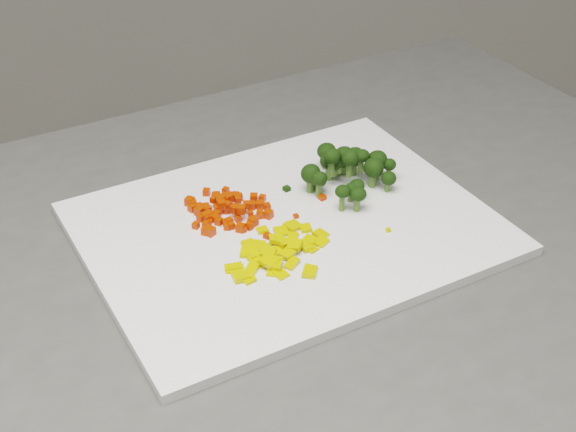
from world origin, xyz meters
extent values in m
cube|color=white|center=(-0.34, 0.46, 0.91)|extent=(0.48, 0.42, 0.01)
cube|color=red|center=(-0.38, 0.52, 0.91)|extent=(0.01, 0.01, 0.01)
cube|color=red|center=(-0.42, 0.50, 0.91)|extent=(0.01, 0.01, 0.01)
cube|color=red|center=(-0.41, 0.52, 0.91)|extent=(0.01, 0.01, 0.01)
cube|color=red|center=(-0.42, 0.48, 0.91)|extent=(0.01, 0.01, 0.01)
cube|color=red|center=(-0.38, 0.46, 0.91)|extent=(0.01, 0.01, 0.01)
cube|color=red|center=(-0.43, 0.51, 0.91)|extent=(0.01, 0.01, 0.01)
cube|color=red|center=(-0.38, 0.49, 0.92)|extent=(0.01, 0.01, 0.01)
cube|color=red|center=(-0.40, 0.47, 0.91)|extent=(0.01, 0.01, 0.01)
cube|color=red|center=(-0.40, 0.53, 0.91)|extent=(0.01, 0.01, 0.01)
cube|color=red|center=(-0.42, 0.47, 0.91)|extent=(0.01, 0.01, 0.01)
cube|color=red|center=(-0.36, 0.50, 0.91)|extent=(0.01, 0.01, 0.01)
cube|color=red|center=(-0.41, 0.49, 0.91)|extent=(0.01, 0.01, 0.01)
cube|color=red|center=(-0.39, 0.49, 0.92)|extent=(0.01, 0.01, 0.01)
cube|color=red|center=(-0.43, 0.52, 0.91)|extent=(0.01, 0.01, 0.01)
cube|color=red|center=(-0.41, 0.50, 0.92)|extent=(0.01, 0.01, 0.01)
cube|color=red|center=(-0.40, 0.47, 0.91)|extent=(0.01, 0.01, 0.01)
cube|color=red|center=(-0.39, 0.46, 0.91)|extent=(0.01, 0.01, 0.01)
cube|color=red|center=(-0.41, 0.51, 0.91)|extent=(0.01, 0.01, 0.01)
cube|color=red|center=(-0.43, 0.51, 0.91)|extent=(0.01, 0.01, 0.01)
cube|color=red|center=(-0.39, 0.46, 0.91)|extent=(0.01, 0.01, 0.01)
cube|color=red|center=(-0.39, 0.48, 0.91)|extent=(0.01, 0.01, 0.01)
cube|color=red|center=(-0.41, 0.48, 0.91)|extent=(0.01, 0.01, 0.01)
cube|color=red|center=(-0.40, 0.50, 0.91)|extent=(0.01, 0.01, 0.01)
cube|color=red|center=(-0.38, 0.49, 0.91)|extent=(0.01, 0.01, 0.01)
cube|color=red|center=(-0.42, 0.46, 0.92)|extent=(0.01, 0.01, 0.01)
cube|color=red|center=(-0.43, 0.47, 0.91)|extent=(0.01, 0.01, 0.01)
cube|color=red|center=(-0.36, 0.49, 0.91)|extent=(0.01, 0.01, 0.01)
cube|color=red|center=(-0.37, 0.48, 0.91)|extent=(0.01, 0.01, 0.01)
cube|color=red|center=(-0.38, 0.47, 0.91)|extent=(0.01, 0.01, 0.01)
cube|color=red|center=(-0.39, 0.52, 0.91)|extent=(0.01, 0.01, 0.01)
cube|color=red|center=(-0.40, 0.51, 0.92)|extent=(0.01, 0.01, 0.01)
cube|color=red|center=(-0.37, 0.50, 0.91)|extent=(0.01, 0.01, 0.01)
cube|color=red|center=(-0.44, 0.52, 0.91)|extent=(0.01, 0.01, 0.01)
cube|color=red|center=(-0.43, 0.49, 0.91)|extent=(0.01, 0.01, 0.01)
cube|color=red|center=(-0.43, 0.50, 0.91)|extent=(0.01, 0.01, 0.01)
cube|color=red|center=(-0.41, 0.51, 0.92)|extent=(0.01, 0.01, 0.01)
cube|color=red|center=(-0.40, 0.50, 0.92)|extent=(0.01, 0.01, 0.01)
cube|color=red|center=(-0.43, 0.51, 0.91)|extent=(0.01, 0.01, 0.01)
cube|color=red|center=(-0.39, 0.50, 0.91)|extent=(0.01, 0.01, 0.01)
cube|color=red|center=(-0.39, 0.48, 0.92)|extent=(0.01, 0.01, 0.01)
cube|color=red|center=(-0.41, 0.50, 0.91)|extent=(0.01, 0.01, 0.01)
cube|color=red|center=(-0.39, 0.51, 0.92)|extent=(0.01, 0.01, 0.01)
cube|color=red|center=(-0.40, 0.47, 0.91)|extent=(0.01, 0.01, 0.01)
cube|color=red|center=(-0.37, 0.48, 0.91)|extent=(0.01, 0.01, 0.01)
cube|color=red|center=(-0.41, 0.48, 0.91)|extent=(0.01, 0.01, 0.01)
cube|color=red|center=(-0.40, 0.50, 0.92)|extent=(0.01, 0.01, 0.01)
cube|color=red|center=(-0.37, 0.50, 0.91)|extent=(0.01, 0.01, 0.01)
cube|color=red|center=(-0.42, 0.49, 0.91)|extent=(0.01, 0.01, 0.01)
cube|color=red|center=(-0.40, 0.51, 0.92)|extent=(0.01, 0.01, 0.01)
cube|color=red|center=(-0.37, 0.48, 0.91)|extent=(0.01, 0.01, 0.01)
cube|color=red|center=(-0.42, 0.50, 0.91)|extent=(0.01, 0.01, 0.01)
cube|color=red|center=(-0.43, 0.51, 0.91)|extent=(0.01, 0.01, 0.01)
cube|color=red|center=(-0.40, 0.50, 0.91)|extent=(0.01, 0.01, 0.01)
cube|color=red|center=(-0.39, 0.51, 0.92)|extent=(0.01, 0.01, 0.01)
cube|color=red|center=(-0.40, 0.50, 0.92)|extent=(0.01, 0.01, 0.01)
cube|color=red|center=(-0.38, 0.46, 0.91)|extent=(0.01, 0.01, 0.01)
cube|color=red|center=(-0.42, 0.50, 0.91)|extent=(0.01, 0.01, 0.01)
cube|color=red|center=(-0.40, 0.47, 0.91)|extent=(0.01, 0.01, 0.01)
cube|color=red|center=(-0.40, 0.50, 0.91)|extent=(0.01, 0.01, 0.01)
cube|color=red|center=(-0.36, 0.48, 0.91)|extent=(0.01, 0.01, 0.01)
cube|color=red|center=(-0.40, 0.51, 0.92)|extent=(0.01, 0.01, 0.01)
cube|color=red|center=(-0.37, 0.51, 0.91)|extent=(0.01, 0.01, 0.01)
cube|color=red|center=(-0.42, 0.46, 0.91)|extent=(0.01, 0.01, 0.01)
cube|color=red|center=(-0.41, 0.52, 0.91)|extent=(0.01, 0.01, 0.01)
cube|color=red|center=(-0.42, 0.49, 0.91)|extent=(0.01, 0.01, 0.01)
cube|color=red|center=(-0.39, 0.52, 0.91)|extent=(0.01, 0.01, 0.01)
cube|color=red|center=(-0.42, 0.53, 0.91)|extent=(0.01, 0.01, 0.01)
cube|color=red|center=(-0.36, 0.51, 0.91)|extent=(0.01, 0.01, 0.01)
cube|color=red|center=(-0.40, 0.51, 0.92)|extent=(0.01, 0.01, 0.01)
cube|color=red|center=(-0.40, 0.47, 0.91)|extent=(0.01, 0.01, 0.01)
cube|color=red|center=(-0.42, 0.49, 0.91)|extent=(0.01, 0.01, 0.01)
cube|color=#D7B60B|center=(-0.35, 0.43, 0.92)|extent=(0.02, 0.02, 0.01)
cube|color=#D7B60B|center=(-0.39, 0.39, 0.91)|extent=(0.02, 0.02, 0.01)
cube|color=#D7B60B|center=(-0.34, 0.44, 0.91)|extent=(0.02, 0.02, 0.00)
cube|color=#D7B60B|center=(-0.41, 0.40, 0.91)|extent=(0.02, 0.01, 0.01)
cube|color=#D7B60B|center=(-0.38, 0.41, 0.91)|extent=(0.02, 0.02, 0.01)
cube|color=#D7B60B|center=(-0.37, 0.40, 0.92)|extent=(0.02, 0.02, 0.01)
cube|color=#D7B60B|center=(-0.38, 0.41, 0.91)|extent=(0.02, 0.02, 0.01)
cube|color=#D7B60B|center=(-0.39, 0.42, 0.91)|extent=(0.02, 0.02, 0.01)
cube|color=#D7B60B|center=(-0.36, 0.38, 0.91)|extent=(0.02, 0.02, 0.00)
cube|color=#D7B60B|center=(-0.37, 0.39, 0.91)|extent=(0.01, 0.01, 0.01)
cube|color=#D7B60B|center=(-0.38, 0.41, 0.91)|extent=(0.02, 0.01, 0.00)
cube|color=#D7B60B|center=(-0.34, 0.46, 0.91)|extent=(0.02, 0.02, 0.01)
cube|color=#D7B60B|center=(-0.36, 0.43, 0.92)|extent=(0.02, 0.02, 0.01)
cube|color=#D7B60B|center=(-0.37, 0.46, 0.91)|extent=(0.01, 0.01, 0.00)
cube|color=#D7B60B|center=(-0.36, 0.42, 0.91)|extent=(0.02, 0.01, 0.00)
cube|color=#D7B60B|center=(-0.40, 0.40, 0.91)|extent=(0.02, 0.01, 0.01)
cube|color=#D7B60B|center=(-0.38, 0.42, 0.91)|extent=(0.02, 0.02, 0.01)
cube|color=#D7B60B|center=(-0.34, 0.43, 0.91)|extent=(0.01, 0.01, 0.00)
cube|color=#D7B60B|center=(-0.33, 0.42, 0.91)|extent=(0.02, 0.02, 0.01)
cube|color=#D7B60B|center=(-0.39, 0.38, 0.91)|extent=(0.02, 0.02, 0.00)
cube|color=#D7B60B|center=(-0.37, 0.43, 0.91)|extent=(0.02, 0.02, 0.00)
cube|color=#D7B60B|center=(-0.36, 0.40, 0.92)|extent=(0.02, 0.02, 0.00)
cube|color=#D7B60B|center=(-0.33, 0.45, 0.91)|extent=(0.01, 0.01, 0.01)
cube|color=#D7B60B|center=(-0.38, 0.43, 0.91)|extent=(0.02, 0.02, 0.01)
cube|color=#D7B60B|center=(-0.35, 0.41, 0.91)|extent=(0.02, 0.02, 0.01)
cube|color=#D7B60B|center=(-0.40, 0.39, 0.91)|extent=(0.02, 0.02, 0.01)
cube|color=#D7B60B|center=(-0.31, 0.44, 0.91)|extent=(0.02, 0.02, 0.01)
cube|color=#D7B60B|center=(-0.33, 0.42, 0.91)|extent=(0.01, 0.01, 0.01)
cube|color=#D7B60B|center=(-0.35, 0.41, 0.92)|extent=(0.02, 0.02, 0.01)
cube|color=#D7B60B|center=(-0.35, 0.45, 0.91)|extent=(0.02, 0.02, 0.01)
cube|color=#D7B60B|center=(-0.37, 0.41, 0.92)|extent=(0.02, 0.02, 0.01)
cube|color=#D7B60B|center=(-0.38, 0.43, 0.91)|extent=(0.02, 0.02, 0.00)
cube|color=#D7B60B|center=(-0.34, 0.42, 0.92)|extent=(0.02, 0.02, 0.01)
cube|color=#D7B60B|center=(-0.33, 0.43, 0.91)|extent=(0.02, 0.02, 0.01)
cube|color=#D7B60B|center=(-0.32, 0.43, 0.91)|extent=(0.02, 0.02, 0.01)
cube|color=#D7B60B|center=(-0.35, 0.40, 0.91)|extent=(0.02, 0.02, 0.01)
cube|color=#D7B60B|center=(-0.36, 0.43, 0.92)|extent=(0.01, 0.01, 0.00)
cube|color=#D7B60B|center=(-0.34, 0.38, 0.91)|extent=(0.02, 0.02, 0.01)
cube|color=red|center=(-0.42, 0.48, 0.91)|extent=(0.01, 0.01, 0.00)
cube|color=red|center=(-0.30, 0.50, 0.91)|extent=(0.01, 0.01, 0.00)
cube|color=#D7B60B|center=(-0.24, 0.43, 0.91)|extent=(0.00, 0.00, 0.00)
cube|color=#D7B60B|center=(-0.37, 0.49, 0.91)|extent=(0.01, 0.01, 0.00)
cube|color=#D7B60B|center=(-0.40, 0.50, 0.91)|extent=(0.01, 0.01, 0.00)
cube|color=red|center=(-0.42, 0.50, 0.91)|extent=(0.01, 0.01, 0.00)
cube|color=black|center=(-0.33, 0.53, 0.91)|extent=(0.01, 0.01, 0.00)
cube|color=#D7B60B|center=(-0.34, 0.46, 0.91)|extent=(0.01, 0.01, 0.00)
cube|color=red|center=(-0.33, 0.47, 0.91)|extent=(0.01, 0.01, 0.00)
cube|color=#D7B60B|center=(-0.34, 0.44, 0.91)|extent=(0.01, 0.01, 0.00)
cube|color=red|center=(-0.37, 0.44, 0.91)|extent=(0.01, 0.01, 0.00)
camera|label=1|loc=(-0.47, -0.19, 1.38)|focal=50.00mm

